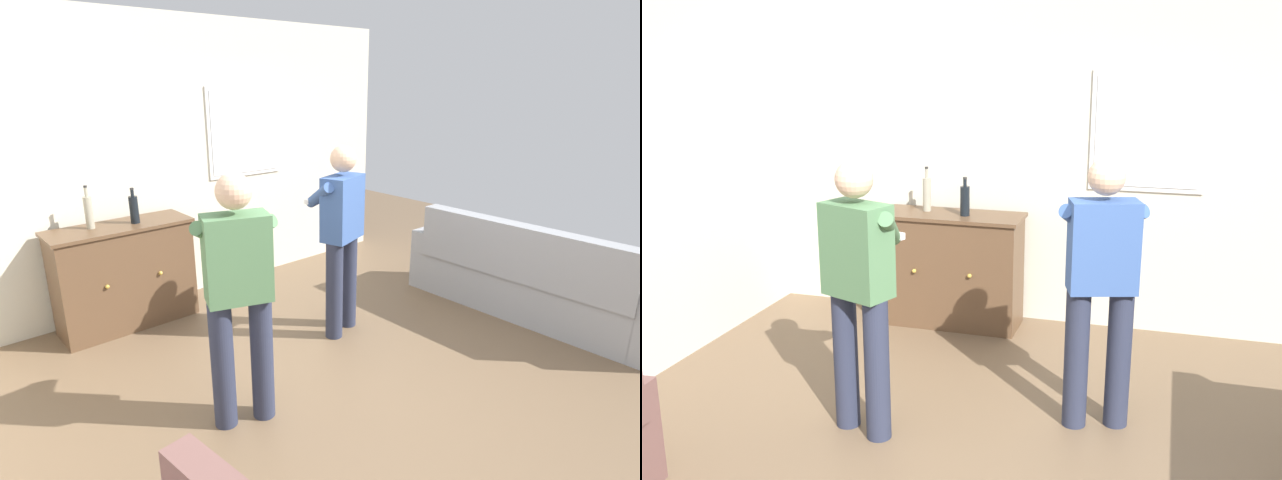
{
  "view_description": "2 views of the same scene",
  "coord_description": "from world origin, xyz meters",
  "views": [
    {
      "loc": [
        -2.35,
        -2.06,
        2.18
      ],
      "look_at": [
        -0.04,
        0.55,
        1.07
      ],
      "focal_mm": 28.0,
      "sensor_mm": 36.0,
      "label": 1
    },
    {
      "loc": [
        0.87,
        -3.22,
        2.25
      ],
      "look_at": [
        -0.23,
        0.47,
        1.25
      ],
      "focal_mm": 40.0,
      "sensor_mm": 36.0,
      "label": 2
    }
  ],
  "objects": [
    {
      "name": "bottle_liquor_amber",
      "position": [
        -1.09,
        2.35,
        1.11
      ],
      "size": [
        0.07,
        0.07,
        0.38
      ],
      "color": "gray",
      "rests_on": "sideboard_cabinet"
    },
    {
      "name": "bottle_wine_green",
      "position": [
        -0.74,
        2.27,
        1.09
      ],
      "size": [
        0.08,
        0.08,
        0.32
      ],
      "color": "black",
      "rests_on": "sideboard_cabinet"
    },
    {
      "name": "wall_back_with_window",
      "position": [
        0.02,
        2.66,
        1.41
      ],
      "size": [
        5.2,
        0.15,
        2.8
      ],
      "color": "beige",
      "rests_on": "ground"
    },
    {
      "name": "sideboard_cabinet",
      "position": [
        -0.88,
        2.3,
        0.48
      ],
      "size": [
        1.23,
        0.49,
        0.96
      ],
      "color": "brown",
      "rests_on": "ground"
    },
    {
      "name": "person_standing_left",
      "position": [
        -0.84,
        0.41,
        0.94
      ],
      "size": [
        0.52,
        0.52,
        1.68
      ],
      "color": "#282D42",
      "rests_on": "ground"
    },
    {
      "name": "person_standing_right",
      "position": [
        0.51,
        0.9,
        0.94
      ],
      "size": [
        0.53,
        0.52,
        1.68
      ],
      "color": "#282D42",
      "rests_on": "ground"
    }
  ]
}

